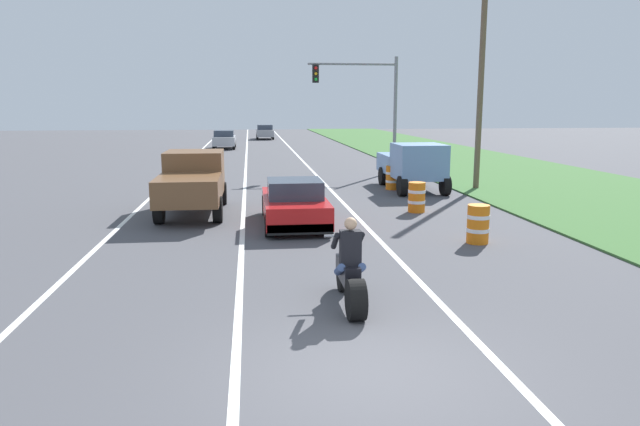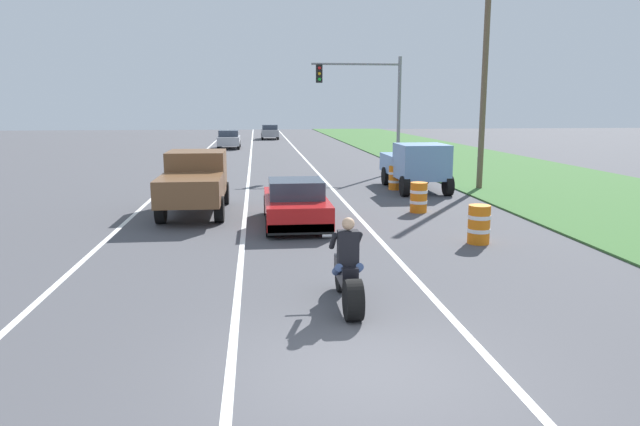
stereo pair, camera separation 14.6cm
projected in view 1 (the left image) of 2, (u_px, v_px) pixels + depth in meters
The scene contains 16 objects.
ground_plane at pixel (371, 374), 7.78m from camera, with size 160.00×160.00×0.00m, color #4C4C51.
lane_stripe_left_solid at pixel (166, 183), 26.68m from camera, with size 0.14×120.00×0.01m, color white.
lane_stripe_right_solid at pixel (322, 181), 27.52m from camera, with size 0.14×120.00×0.01m, color white.
lane_stripe_centre_dashed at pixel (245, 182), 27.10m from camera, with size 0.14×120.00×0.01m, color white.
grass_verge_right at pixel (527, 177), 28.69m from camera, with size 10.00×120.00×0.06m, color #3D6B33.
motorcycle_with_rider at pixel (350, 275), 10.21m from camera, with size 0.70×2.21×1.62m.
sports_car_red at pixel (294, 204), 17.36m from camera, with size 1.84×4.30×1.37m.
pickup_truck_left_lane_brown at pixel (193, 180), 19.10m from camera, with size 2.02×4.80×1.98m.
pickup_truck_right_shoulder_light_blue at pixel (412, 163), 24.53m from camera, with size 2.02×4.80×1.98m.
traffic_light_mast_near at pixel (368, 96), 30.57m from camera, with size 4.72×0.34×6.00m.
utility_pole_roadside at pixel (481, 89), 24.11m from camera, with size 0.24×0.24×8.31m, color brown.
construction_barrel_nearest at pixel (478, 224), 15.06m from camera, with size 0.58×0.58×1.00m.
construction_barrel_mid at pixel (417, 197), 19.46m from camera, with size 0.58×0.58×1.00m.
construction_barrel_far at pixel (392, 178), 24.71m from camera, with size 0.58×0.58×1.00m.
distant_car_far_ahead at pixel (224, 139), 47.99m from camera, with size 1.80×4.00×1.50m.
distant_car_further_ahead at pixel (265, 132), 61.41m from camera, with size 1.80×4.00×1.50m.
Camera 1 is at (-1.54, -7.13, 3.51)m, focal length 32.89 mm.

